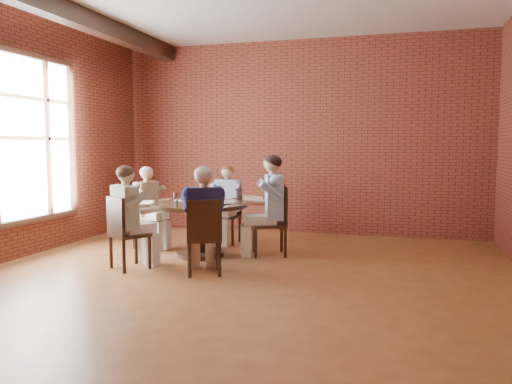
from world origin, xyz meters
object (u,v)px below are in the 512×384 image
(chair_b, at_px, (228,212))
(chair_c, at_px, (146,216))
(smartphone, at_px, (224,205))
(diner_c, at_px, (149,208))
(diner_a, at_px, (269,205))
(chair_e, at_px, (204,234))
(dining_table, at_px, (200,219))
(chair_d, at_px, (124,230))
(diner_e, at_px, (204,221))
(chair_a, at_px, (276,218))
(diner_d, at_px, (129,218))
(diner_b, at_px, (227,205))

(chair_b, bearing_deg, chair_c, -142.70)
(smartphone, bearing_deg, diner_c, -177.62)
(diner_a, distance_m, chair_e, 1.40)
(dining_table, distance_m, chair_b, 1.07)
(chair_d, bearing_deg, chair_e, -147.41)
(chair_e, relative_size, diner_e, 0.71)
(diner_a, bearing_deg, chair_b, -150.43)
(chair_a, height_order, diner_e, diner_e)
(diner_e, bearing_deg, dining_table, -90.00)
(diner_d, bearing_deg, smartphone, -108.07)
(diner_a, bearing_deg, chair_e, -39.57)
(diner_c, bearing_deg, chair_c, 90.00)
(chair_a, bearing_deg, diner_b, -143.33)
(chair_c, distance_m, chair_d, 1.37)
(chair_a, xyz_separation_m, diner_d, (-1.57, -1.29, 0.12))
(dining_table, xyz_separation_m, diner_d, (-0.57, -0.92, 0.12))
(dining_table, relative_size, diner_b, 1.08)
(diner_a, bearing_deg, diner_b, -147.43)
(dining_table, bearing_deg, chair_a, 20.41)
(diner_a, xyz_separation_m, smartphone, (-0.52, -0.45, 0.05))
(chair_a, xyz_separation_m, smartphone, (-0.61, -0.48, 0.23))
(dining_table, height_order, chair_b, chair_b)
(chair_a, height_order, chair_e, chair_a)
(chair_d, bearing_deg, smartphone, -106.99)
(diner_a, xyz_separation_m, chair_c, (-1.93, -0.02, -0.23))
(diner_b, bearing_deg, dining_table, -90.00)
(diner_a, height_order, smartphone, diner_a)
(chair_d, height_order, diner_d, diner_d)
(diner_a, xyz_separation_m, diner_e, (-0.49, -1.24, -0.06))
(chair_a, bearing_deg, diner_a, -90.00)
(chair_c, xyz_separation_m, smartphone, (1.41, -0.43, 0.27))
(diner_a, relative_size, chair_e, 1.54)
(chair_b, bearing_deg, dining_table, -90.00)
(diner_b, distance_m, diner_c, 1.21)
(chair_a, relative_size, chair_b, 1.11)
(chair_e, relative_size, smartphone, 6.05)
(chair_e, xyz_separation_m, smartphone, (-0.06, 0.86, 0.25))
(diner_a, distance_m, diner_b, 1.09)
(chair_a, bearing_deg, diner_e, -44.95)
(diner_b, distance_m, smartphone, 1.17)
(diner_e, bearing_deg, smartphone, -112.80)
(diner_a, distance_m, diner_d, 1.94)
(chair_b, bearing_deg, chair_d, -105.48)
(diner_a, bearing_deg, diner_c, -109.19)
(chair_b, height_order, smartphone, chair_b)
(chair_b, relative_size, diner_b, 0.71)
(chair_a, bearing_deg, chair_d, -70.37)
(chair_d, xyz_separation_m, smartphone, (1.00, 0.87, 0.25))
(dining_table, relative_size, chair_b, 1.51)
(chair_a, xyz_separation_m, chair_c, (-2.02, -0.05, -0.04))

